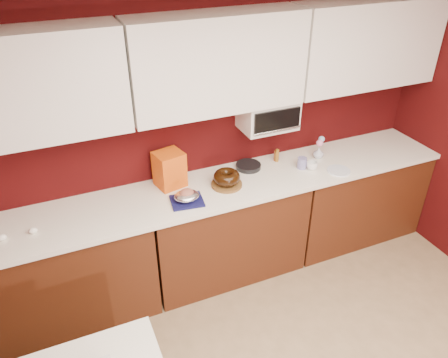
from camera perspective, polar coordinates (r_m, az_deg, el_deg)
wall_back at (r=3.61m, az=-1.82°, el=6.42°), size 4.00×0.02×2.50m
base_cabinet_left at (r=3.61m, az=-20.11°, el=-11.49°), size 1.31×0.58×0.86m
base_cabinet_center at (r=3.80m, az=0.13°, el=-6.72°), size 1.31×0.58×0.86m
base_cabinet_right at (r=4.40m, az=16.29°, el=-2.21°), size 1.31×0.58×0.86m
countertop at (r=3.54m, az=0.14°, el=-0.98°), size 4.00×0.62×0.04m
upper_cabinet_left at (r=3.03m, az=-25.30°, el=10.66°), size 1.31×0.33×0.70m
upper_cabinet_center at (r=3.25m, az=-0.89°, el=14.89°), size 1.31×0.33×0.70m
upper_cabinet_right at (r=3.94m, az=18.13°, el=16.38°), size 1.31×0.33×0.70m
toaster_oven at (r=3.62m, az=5.73°, el=8.48°), size 0.45×0.30×0.25m
toaster_oven_door at (r=3.49m, az=6.97°, el=7.52°), size 0.40×0.02×0.18m
toaster_oven_handle at (r=3.51m, az=7.02°, el=6.31°), size 0.42×0.02×0.02m
cake_base at (r=3.50m, az=0.35°, el=-0.71°), size 0.32×0.32×0.02m
bundt_cake at (r=3.47m, az=0.36°, el=0.25°), size 0.26×0.26×0.09m
navy_towel at (r=3.32m, az=-4.86°, el=-2.88°), size 0.27×0.23×0.02m
foil_ham_nest at (r=3.30m, az=-4.90°, el=-2.22°), size 0.24×0.23×0.07m
roasted_ham at (r=3.28m, az=-4.92°, el=-1.86°), size 0.14×0.13×0.07m
pandoro_box at (r=3.47m, az=-7.13°, el=1.27°), size 0.25×0.24×0.29m
dark_pan at (r=3.75m, az=3.20°, el=1.70°), size 0.28×0.28×0.04m
coffee_mug at (r=3.79m, az=11.44°, el=1.83°), size 0.11×0.11×0.09m
blue_jar at (r=3.79m, az=10.14°, el=2.07°), size 0.10×0.10×0.10m
flower_vase at (r=3.98m, az=12.25°, el=3.43°), size 0.09×0.09×0.11m
flower_pink at (r=3.94m, az=12.40°, el=4.62°), size 0.06×0.06×0.06m
flower_blue at (r=3.96m, az=12.63°, el=5.10°), size 0.06×0.06×0.06m
china_plate at (r=3.83m, az=14.75°, el=1.07°), size 0.23×0.23×0.01m
amber_bottle at (r=3.87m, az=6.77°, el=3.02°), size 0.03×0.03×0.10m
egg_left at (r=3.29m, az=-26.99°, el=-6.82°), size 0.07×0.07×0.05m
egg_right at (r=3.27m, az=-23.65°, el=-6.18°), size 0.07×0.06×0.04m
amber_bottle_tall at (r=3.86m, az=6.94°, el=3.07°), size 0.04×0.04×0.12m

